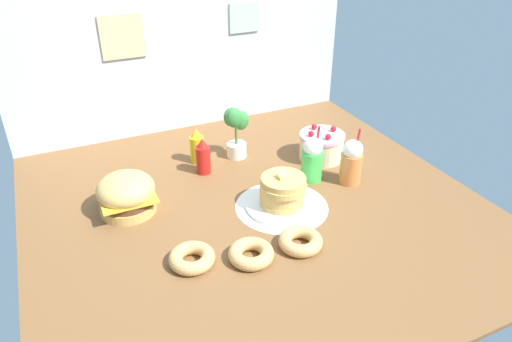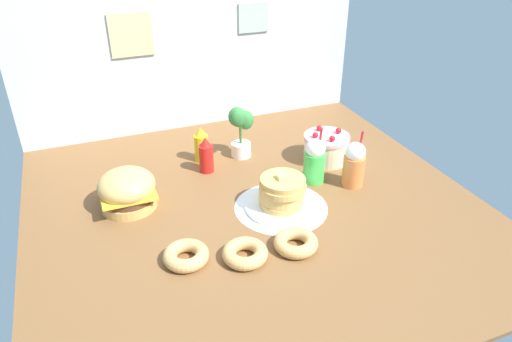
{
  "view_description": "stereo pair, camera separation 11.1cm",
  "coord_description": "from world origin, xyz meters",
  "px_view_note": "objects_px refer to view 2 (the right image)",
  "views": [
    {
      "loc": [
        -0.81,
        -1.76,
        1.33
      ],
      "look_at": [
        0.02,
        0.05,
        0.17
      ],
      "focal_mm": 33.26,
      "sensor_mm": 36.0,
      "label": 1
    },
    {
      "loc": [
        -0.71,
        -1.81,
        1.33
      ],
      "look_at": [
        0.02,
        0.05,
        0.17
      ],
      "focal_mm": 33.26,
      "sensor_mm": 36.0,
      "label": 2
    }
  ],
  "objects_px": {
    "burger": "(127,190)",
    "donut_pink_glaze": "(186,255)",
    "pancake_stack": "(282,194)",
    "layer_cake": "(326,148)",
    "donut_chocolate": "(245,253)",
    "donut_vanilla": "(296,242)",
    "ketchup_bottle": "(206,156)",
    "cream_soda_cup": "(315,161)",
    "mustard_bottle": "(201,145)",
    "orange_float_cup": "(354,164)",
    "potted_plant": "(241,129)"
  },
  "relations": [
    {
      "from": "mustard_bottle",
      "to": "cream_soda_cup",
      "type": "xyz_separation_m",
      "value": [
        0.49,
        -0.44,
        0.03
      ]
    },
    {
      "from": "pancake_stack",
      "to": "donut_pink_glaze",
      "type": "xyz_separation_m",
      "value": [
        -0.53,
        -0.22,
        -0.05
      ]
    },
    {
      "from": "donut_chocolate",
      "to": "donut_pink_glaze",
      "type": "bearing_deg",
      "value": 161.5
    },
    {
      "from": "cream_soda_cup",
      "to": "donut_chocolate",
      "type": "xyz_separation_m",
      "value": [
        -0.56,
        -0.46,
        -0.09
      ]
    },
    {
      "from": "donut_pink_glaze",
      "to": "mustard_bottle",
      "type": "bearing_deg",
      "value": 69.76
    },
    {
      "from": "layer_cake",
      "to": "donut_vanilla",
      "type": "bearing_deg",
      "value": -127.64
    },
    {
      "from": "pancake_stack",
      "to": "layer_cake",
      "type": "bearing_deg",
      "value": 38.7
    },
    {
      "from": "layer_cake",
      "to": "ketchup_bottle",
      "type": "bearing_deg",
      "value": 169.03
    },
    {
      "from": "layer_cake",
      "to": "mustard_bottle",
      "type": "relative_size",
      "value": 1.25
    },
    {
      "from": "layer_cake",
      "to": "donut_pink_glaze",
      "type": "bearing_deg",
      "value": -149.8
    },
    {
      "from": "donut_chocolate",
      "to": "cream_soda_cup",
      "type": "bearing_deg",
      "value": 39.32
    },
    {
      "from": "layer_cake",
      "to": "mustard_bottle",
      "type": "bearing_deg",
      "value": 158.39
    },
    {
      "from": "donut_chocolate",
      "to": "orange_float_cup",
      "type": "bearing_deg",
      "value": 25.51
    },
    {
      "from": "burger",
      "to": "ketchup_bottle",
      "type": "xyz_separation_m",
      "value": [
        0.46,
        0.19,
        0.0
      ]
    },
    {
      "from": "ketchup_bottle",
      "to": "donut_pink_glaze",
      "type": "height_order",
      "value": "ketchup_bottle"
    },
    {
      "from": "orange_float_cup",
      "to": "donut_pink_glaze",
      "type": "height_order",
      "value": "orange_float_cup"
    },
    {
      "from": "pancake_stack",
      "to": "donut_vanilla",
      "type": "height_order",
      "value": "pancake_stack"
    },
    {
      "from": "burger",
      "to": "donut_vanilla",
      "type": "height_order",
      "value": "burger"
    },
    {
      "from": "burger",
      "to": "donut_chocolate",
      "type": "height_order",
      "value": "burger"
    },
    {
      "from": "donut_pink_glaze",
      "to": "donut_vanilla",
      "type": "height_order",
      "value": "same"
    },
    {
      "from": "pancake_stack",
      "to": "potted_plant",
      "type": "height_order",
      "value": "potted_plant"
    },
    {
      "from": "burger",
      "to": "donut_pink_glaze",
      "type": "xyz_separation_m",
      "value": [
        0.16,
        -0.5,
        -0.06
      ]
    },
    {
      "from": "ketchup_bottle",
      "to": "cream_soda_cup",
      "type": "xyz_separation_m",
      "value": [
        0.5,
        -0.31,
        0.03
      ]
    },
    {
      "from": "mustard_bottle",
      "to": "donut_vanilla",
      "type": "bearing_deg",
      "value": -80.27
    },
    {
      "from": "burger",
      "to": "cream_soda_cup",
      "type": "height_order",
      "value": "cream_soda_cup"
    },
    {
      "from": "donut_pink_glaze",
      "to": "ketchup_bottle",
      "type": "bearing_deg",
      "value": 66.94
    },
    {
      "from": "cream_soda_cup",
      "to": "orange_float_cup",
      "type": "height_order",
      "value": "same"
    },
    {
      "from": "mustard_bottle",
      "to": "potted_plant",
      "type": "bearing_deg",
      "value": -8.04
    },
    {
      "from": "ketchup_bottle",
      "to": "cream_soda_cup",
      "type": "bearing_deg",
      "value": -31.77
    },
    {
      "from": "cream_soda_cup",
      "to": "potted_plant",
      "type": "bearing_deg",
      "value": 122.74
    },
    {
      "from": "orange_float_cup",
      "to": "potted_plant",
      "type": "xyz_separation_m",
      "value": [
        -0.44,
        0.52,
        0.05
      ]
    },
    {
      "from": "potted_plant",
      "to": "burger",
      "type": "bearing_deg",
      "value": -156.99
    },
    {
      "from": "burger",
      "to": "donut_pink_glaze",
      "type": "bearing_deg",
      "value": -72.3
    },
    {
      "from": "pancake_stack",
      "to": "layer_cake",
      "type": "height_order",
      "value": "layer_cake"
    },
    {
      "from": "donut_pink_glaze",
      "to": "potted_plant",
      "type": "bearing_deg",
      "value": 56.13
    },
    {
      "from": "burger",
      "to": "orange_float_cup",
      "type": "bearing_deg",
      "value": -11.37
    },
    {
      "from": "donut_vanilla",
      "to": "pancake_stack",
      "type": "bearing_deg",
      "value": 77.01
    },
    {
      "from": "pancake_stack",
      "to": "layer_cake",
      "type": "distance_m",
      "value": 0.56
    },
    {
      "from": "layer_cake",
      "to": "potted_plant",
      "type": "xyz_separation_m",
      "value": [
        -0.44,
        0.23,
        0.09
      ]
    },
    {
      "from": "donut_chocolate",
      "to": "donut_vanilla",
      "type": "bearing_deg",
      "value": -3.59
    },
    {
      "from": "pancake_stack",
      "to": "ketchup_bottle",
      "type": "relative_size",
      "value": 1.7
    },
    {
      "from": "pancake_stack",
      "to": "donut_vanilla",
      "type": "xyz_separation_m",
      "value": [
        -0.07,
        -0.31,
        -0.05
      ]
    },
    {
      "from": "donut_chocolate",
      "to": "burger",
      "type": "bearing_deg",
      "value": 124.23
    },
    {
      "from": "ketchup_bottle",
      "to": "pancake_stack",
      "type": "bearing_deg",
      "value": -63.6
    },
    {
      "from": "layer_cake",
      "to": "donut_vanilla",
      "type": "relative_size",
      "value": 1.34
    },
    {
      "from": "donut_vanilla",
      "to": "ketchup_bottle",
      "type": "bearing_deg",
      "value": 101.97
    },
    {
      "from": "mustard_bottle",
      "to": "potted_plant",
      "type": "relative_size",
      "value": 0.66
    },
    {
      "from": "layer_cake",
      "to": "potted_plant",
      "type": "relative_size",
      "value": 0.82
    },
    {
      "from": "orange_float_cup",
      "to": "donut_chocolate",
      "type": "height_order",
      "value": "orange_float_cup"
    },
    {
      "from": "mustard_bottle",
      "to": "pancake_stack",
      "type": "bearing_deg",
      "value": -69.51
    }
  ]
}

